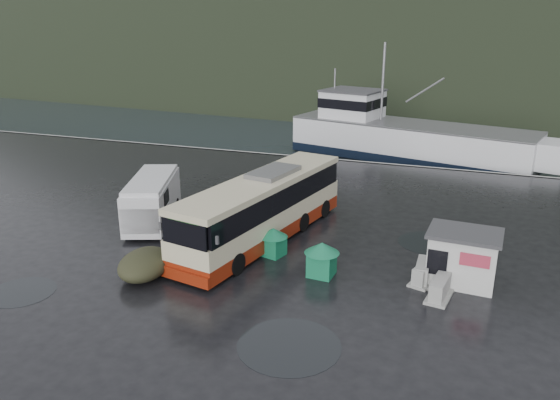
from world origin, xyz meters
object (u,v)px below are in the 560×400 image
(coach_bus, at_px, (263,239))
(waste_bin_left, at_px, (321,275))
(waste_bin_right, at_px, (273,255))
(dome_tent, at_px, (146,276))
(jersey_barrier_b, at_px, (439,298))
(jersey_barrier_c, at_px, (422,280))
(jersey_barrier_a, at_px, (424,282))
(ticket_kiosk, at_px, (460,282))
(fishing_trawler, at_px, (410,144))
(white_van, at_px, (154,222))

(coach_bus, height_order, waste_bin_left, coach_bus)
(waste_bin_right, distance_m, dome_tent, 6.21)
(jersey_barrier_b, bearing_deg, coach_bus, 159.17)
(jersey_barrier_c, bearing_deg, waste_bin_left, -167.36)
(dome_tent, height_order, jersey_barrier_c, dome_tent)
(waste_bin_left, relative_size, jersey_barrier_c, 0.90)
(coach_bus, bearing_deg, jersey_barrier_c, -2.71)
(waste_bin_left, xyz_separation_m, jersey_barrier_a, (4.46, 0.81, 0.00))
(jersey_barrier_c, bearing_deg, ticket_kiosk, 14.71)
(coach_bus, bearing_deg, fishing_trawler, 91.44)
(coach_bus, distance_m, waste_bin_left, 5.07)
(ticket_kiosk, relative_size, jersey_barrier_a, 1.80)
(waste_bin_left, xyz_separation_m, jersey_barrier_b, (5.19, -0.42, 0.00))
(jersey_barrier_b, relative_size, fishing_trawler, 0.07)
(coach_bus, relative_size, white_van, 1.98)
(dome_tent, bearing_deg, white_van, 118.80)
(waste_bin_right, relative_size, fishing_trawler, 0.05)
(white_van, distance_m, jersey_barrier_c, 15.38)
(jersey_barrier_a, bearing_deg, waste_bin_left, -169.69)
(jersey_barrier_a, xyz_separation_m, fishing_trawler, (-3.95, 28.01, 0.00))
(jersey_barrier_a, relative_size, fishing_trawler, 0.07)
(dome_tent, bearing_deg, jersey_barrier_a, 16.80)
(white_van, xyz_separation_m, jersey_barrier_c, (15.20, -2.39, 0.00))
(waste_bin_right, bearing_deg, waste_bin_left, -25.40)
(jersey_barrier_a, bearing_deg, coach_bus, 164.99)
(coach_bus, height_order, waste_bin_right, coach_bus)
(coach_bus, relative_size, jersey_barrier_c, 7.13)
(waste_bin_right, height_order, dome_tent, waste_bin_right)
(waste_bin_right, bearing_deg, white_van, 165.76)
(waste_bin_right, height_order, jersey_barrier_a, waste_bin_right)
(jersey_barrier_c, height_order, fishing_trawler, fishing_trawler)
(dome_tent, xyz_separation_m, jersey_barrier_a, (11.91, 3.60, 0.00))
(coach_bus, relative_size, waste_bin_right, 8.89)
(coach_bus, xyz_separation_m, waste_bin_left, (4.02, -3.08, 0.00))
(fishing_trawler, bearing_deg, white_van, -99.62)
(white_van, relative_size, waste_bin_right, 4.49)
(waste_bin_left, relative_size, ticket_kiosk, 0.52)
(coach_bus, distance_m, dome_tent, 6.80)
(white_van, relative_size, fishing_trawler, 0.24)
(waste_bin_right, xyz_separation_m, jersey_barrier_b, (8.00, -1.75, 0.00))
(ticket_kiosk, xyz_separation_m, jersey_barrier_a, (-1.50, -0.59, 0.00))
(coach_bus, height_order, white_van, coach_bus)
(white_van, distance_m, dome_tent, 7.03)
(dome_tent, xyz_separation_m, jersey_barrier_b, (12.64, 2.37, 0.00))
(white_van, xyz_separation_m, jersey_barrier_a, (15.29, -2.56, 0.00))
(white_van, distance_m, waste_bin_right, 8.28)
(coach_bus, distance_m, jersey_barrier_a, 8.78)
(dome_tent, xyz_separation_m, jersey_barrier_c, (11.81, 3.76, 0.00))
(waste_bin_left, bearing_deg, ticket_kiosk, 13.20)
(jersey_barrier_a, bearing_deg, dome_tent, -163.20)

